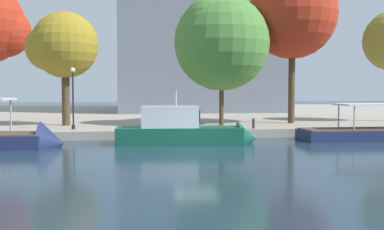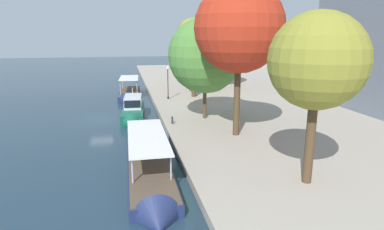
{
  "view_description": "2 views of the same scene",
  "coord_description": "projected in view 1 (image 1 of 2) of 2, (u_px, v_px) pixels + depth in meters",
  "views": [
    {
      "loc": [
        -4.01,
        -25.23,
        3.45
      ],
      "look_at": [
        0.74,
        6.65,
        1.69
      ],
      "focal_mm": 42.75,
      "sensor_mm": 36.0,
      "label": 1
    },
    {
      "loc": [
        36.93,
        2.83,
        9.36
      ],
      "look_at": [
        5.39,
        9.44,
        1.4
      ],
      "focal_mm": 30.52,
      "sensor_mm": 36.0,
      "label": 2
    }
  ],
  "objects": [
    {
      "name": "mooring_bollard_0",
      "position": [
        253.0,
        123.0,
        33.75
      ],
      "size": [
        0.22,
        0.22,
        0.78
      ],
      "color": "#2D2D33",
      "rests_on": "dock_promenade"
    },
    {
      "name": "tree_5",
      "position": [
        223.0,
        39.0,
        37.08
      ],
      "size": [
        8.03,
        8.13,
        10.52
      ],
      "color": "#4C3823",
      "rests_on": "dock_promenade"
    },
    {
      "name": "tree_1",
      "position": [
        295.0,
        12.0,
        38.66
      ],
      "size": [
        7.6,
        7.6,
        13.11
      ],
      "color": "#4C3823",
      "rests_on": "dock_promenade"
    },
    {
      "name": "motor_yacht_1",
      "position": [
        187.0,
        134.0,
        29.27
      ],
      "size": [
        9.13,
        3.04,
        4.27
      ],
      "rotation": [
        0.0,
        0.0,
        -0.08
      ],
      "color": "#14513D",
      "rests_on": "ground_plane"
    },
    {
      "name": "tree_0",
      "position": [
        62.0,
        46.0,
        36.52
      ],
      "size": [
        5.79,
        5.3,
        9.1
      ],
      "color": "#4C3823",
      "rests_on": "dock_promenade"
    },
    {
      "name": "lamp_post",
      "position": [
        73.0,
        94.0,
        33.05
      ],
      "size": [
        0.36,
        0.36,
        4.47
      ],
      "color": "black",
      "rests_on": "dock_promenade"
    },
    {
      "name": "dock_promenade",
      "position": [
        155.0,
        114.0,
        59.37
      ],
      "size": [
        120.0,
        55.0,
        0.61
      ],
      "primitive_type": "cube",
      "color": "#A39989",
      "rests_on": "ground_plane"
    },
    {
      "name": "ground_plane",
      "position": [
        196.0,
        151.0,
        25.7
      ],
      "size": [
        220.0,
        220.0,
        0.0
      ],
      "primitive_type": "plane",
      "color": "#1E3342"
    }
  ]
}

